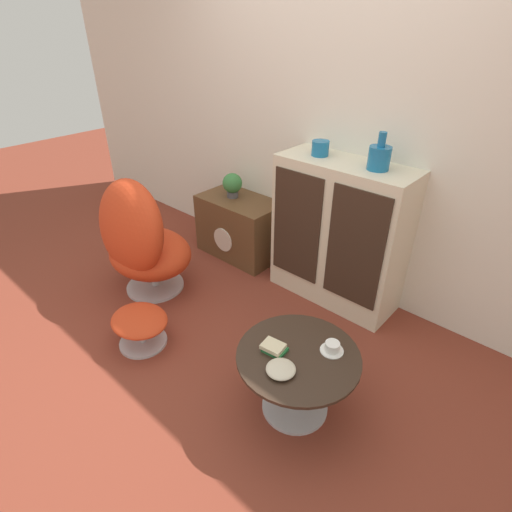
{
  "coord_description": "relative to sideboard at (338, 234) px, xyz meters",
  "views": [
    {
      "loc": [
        1.57,
        -1.11,
        1.91
      ],
      "look_at": [
        0.07,
        0.56,
        0.55
      ],
      "focal_mm": 28.0,
      "sensor_mm": 36.0,
      "label": 1
    }
  ],
  "objects": [
    {
      "name": "coffee_table",
      "position": [
        0.43,
        -1.05,
        -0.25
      ],
      "size": [
        0.65,
        0.65,
        0.41
      ],
      "color": "#B7B7BC",
      "rests_on": "ground_plane"
    },
    {
      "name": "tv_console",
      "position": [
        -0.98,
        -0.02,
        -0.27
      ],
      "size": [
        0.73,
        0.44,
        0.54
      ],
      "color": "brown",
      "rests_on": "ground_plane"
    },
    {
      "name": "sideboard",
      "position": [
        0.0,
        0.0,
        0.0
      ],
      "size": [
        0.95,
        0.4,
        1.07
      ],
      "color": "beige",
      "rests_on": "ground_plane"
    },
    {
      "name": "wall_back",
      "position": [
        -0.3,
        0.23,
        0.76
      ],
      "size": [
        6.4,
        0.06,
        2.6
      ],
      "color": "silver",
      "rests_on": "ground_plane"
    },
    {
      "name": "ground_plane",
      "position": [
        -0.3,
        -1.2,
        -0.54
      ],
      "size": [
        12.0,
        12.0,
        0.0
      ],
      "primitive_type": "plane",
      "color": "brown"
    },
    {
      "name": "teacup",
      "position": [
        0.54,
        -0.91,
        -0.11
      ],
      "size": [
        0.12,
        0.12,
        0.05
      ],
      "color": "white",
      "rests_on": "coffee_table"
    },
    {
      "name": "vase_leftmost",
      "position": [
        -0.22,
        0.0,
        0.59
      ],
      "size": [
        0.12,
        0.12,
        0.1
      ],
      "color": "#196699",
      "rests_on": "sideboard"
    },
    {
      "name": "vase_inner_left",
      "position": [
        0.22,
        0.0,
        0.62
      ],
      "size": [
        0.14,
        0.14,
        0.23
      ],
      "color": "#196699",
      "rests_on": "sideboard"
    },
    {
      "name": "ottoman",
      "position": [
        -0.64,
        -1.32,
        -0.37
      ],
      "size": [
        0.4,
        0.34,
        0.24
      ],
      "color": "#B7B7BC",
      "rests_on": "ground_plane"
    },
    {
      "name": "book_stack",
      "position": [
        0.32,
        -1.11,
        -0.11
      ],
      "size": [
        0.13,
        0.11,
        0.04
      ],
      "color": "#237038",
      "rests_on": "coffee_table"
    },
    {
      "name": "egg_chair",
      "position": [
        -1.12,
        -0.94,
        -0.08
      ],
      "size": [
        0.69,
        0.64,
        0.97
      ],
      "color": "#B7B7BC",
      "rests_on": "ground_plane"
    },
    {
      "name": "potted_plant",
      "position": [
        -1.06,
        -0.02,
        0.12
      ],
      "size": [
        0.17,
        0.17,
        0.21
      ],
      "color": "#4C4C51",
      "rests_on": "tv_console"
    },
    {
      "name": "bowl",
      "position": [
        0.43,
        -1.2,
        -0.11
      ],
      "size": [
        0.15,
        0.15,
        0.04
      ],
      "color": "beige",
      "rests_on": "coffee_table"
    }
  ]
}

